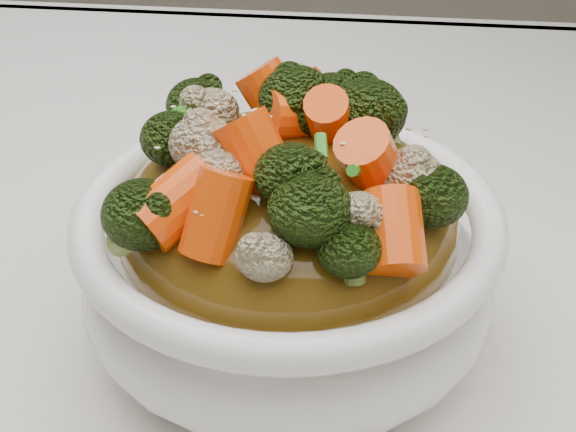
# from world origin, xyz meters

# --- Properties ---
(tablecloth) EXTENTS (1.20, 0.80, 0.04)m
(tablecloth) POSITION_xyz_m (0.00, 0.00, 0.73)
(tablecloth) COLOR white
(tablecloth) RESTS_ON dining_table
(bowl) EXTENTS (0.20, 0.20, 0.08)m
(bowl) POSITION_xyz_m (0.04, -0.04, 0.79)
(bowl) COLOR white
(bowl) RESTS_ON tablecloth
(sauce_base) EXTENTS (0.16, 0.16, 0.09)m
(sauce_base) POSITION_xyz_m (0.04, -0.04, 0.82)
(sauce_base) COLOR brown
(sauce_base) RESTS_ON bowl
(carrots) EXTENTS (0.16, 0.16, 0.05)m
(carrots) POSITION_xyz_m (0.04, -0.04, 0.87)
(carrots) COLOR #FF4F08
(carrots) RESTS_ON sauce_base
(broccoli) EXTENTS (0.16, 0.16, 0.04)m
(broccoli) POSITION_xyz_m (0.04, -0.04, 0.87)
(broccoli) COLOR black
(broccoli) RESTS_ON sauce_base
(cauliflower) EXTENTS (0.16, 0.16, 0.03)m
(cauliflower) POSITION_xyz_m (0.04, -0.04, 0.87)
(cauliflower) COLOR tan
(cauliflower) RESTS_ON sauce_base
(scallions) EXTENTS (0.12, 0.12, 0.02)m
(scallions) POSITION_xyz_m (0.04, -0.04, 0.87)
(scallions) COLOR green
(scallions) RESTS_ON sauce_base
(sesame_seeds) EXTENTS (0.14, 0.14, 0.01)m
(sesame_seeds) POSITION_xyz_m (0.04, -0.04, 0.87)
(sesame_seeds) COLOR beige
(sesame_seeds) RESTS_ON sauce_base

